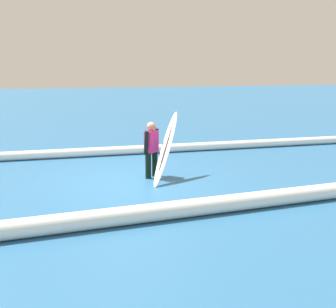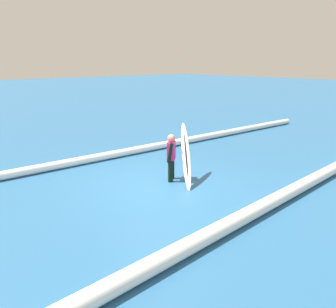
% 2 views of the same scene
% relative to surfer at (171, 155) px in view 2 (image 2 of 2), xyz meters
% --- Properties ---
extents(ground_plane, '(123.75, 123.75, 0.00)m').
position_rel_surfer_xyz_m(ground_plane, '(0.62, 0.12, -0.75)').
color(ground_plane, '#285D8A').
extents(surfer, '(0.43, 0.46, 1.35)m').
position_rel_surfer_xyz_m(surfer, '(0.00, 0.00, 0.00)').
color(surfer, black).
rests_on(surfer, ground_plane).
extents(surfboard, '(1.17, 1.40, 1.58)m').
position_rel_surfer_xyz_m(surfboard, '(-0.26, 0.33, 0.02)').
color(surfboard, white).
rests_on(surfboard, ground_plane).
extents(wave_crest_foreground, '(18.12, 1.42, 0.27)m').
position_rel_surfer_xyz_m(wave_crest_foreground, '(-1.85, -2.93, -0.62)').
color(wave_crest_foreground, white).
rests_on(wave_crest_foreground, ground_plane).
extents(wave_crest_midground, '(24.16, 0.71, 0.32)m').
position_rel_surfer_xyz_m(wave_crest_midground, '(1.25, 3.00, -0.59)').
color(wave_crest_midground, white).
rests_on(wave_crest_midground, ground_plane).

